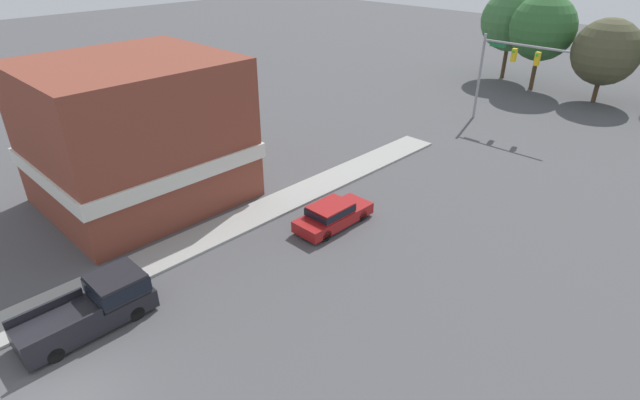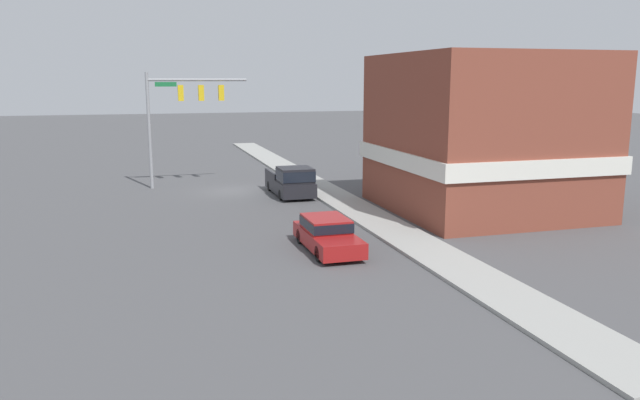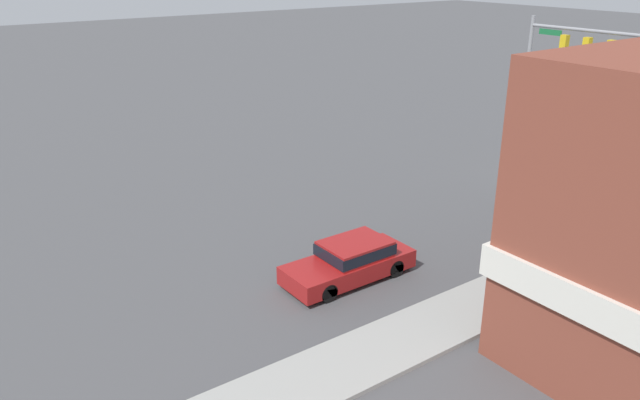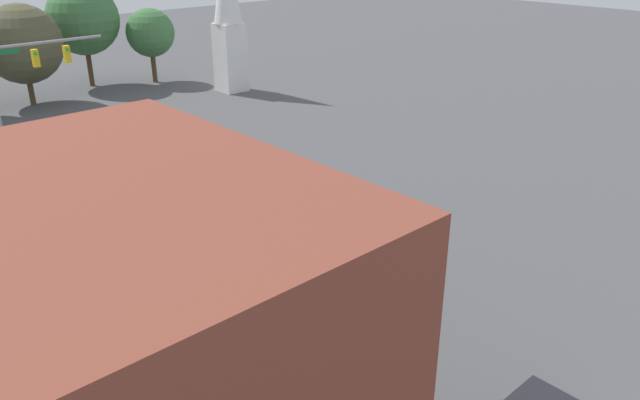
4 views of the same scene
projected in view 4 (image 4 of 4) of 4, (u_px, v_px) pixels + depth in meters
The scene contains 7 objects.
far_signal_assembly at pixel (27, 71), 37.72m from camera, with size 7.12×0.49×7.32m.
car_lead at pixel (295, 263), 25.28m from camera, with size 1.88×4.84×1.41m.
corner_brick_building at pixel (87, 387), 13.42m from camera, with size 10.24×11.22×8.61m.
church_steeple at pixel (228, 12), 52.35m from camera, with size 2.41×2.41×12.88m.
backdrop_tree_center at pixel (22, 44), 48.81m from camera, with size 6.20×6.20×7.94m.
backdrop_tree_right_mid at pixel (83, 19), 54.36m from camera, with size 6.25×6.25×9.03m.
backdrop_tree_right_far at pixel (150, 33), 56.31m from camera, with size 4.32×4.32×6.66m.
Camera 4 is at (-15.90, -1.39, 13.26)m, focal length 35.00 mm.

